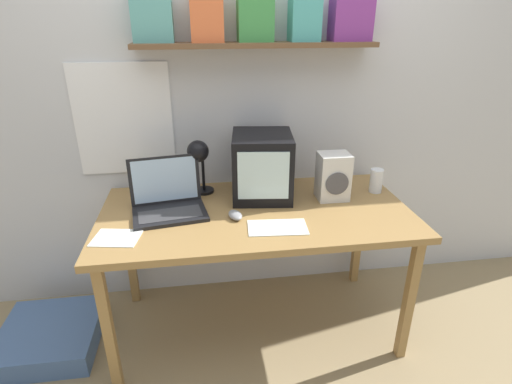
{
  "coord_description": "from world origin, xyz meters",
  "views": [
    {
      "loc": [
        -0.26,
        -1.8,
        1.65
      ],
      "look_at": [
        0.0,
        0.0,
        0.85
      ],
      "focal_mm": 28.0,
      "sensor_mm": 36.0,
      "label": 1
    }
  ],
  "objects_px": {
    "corner_desk": "(256,221)",
    "loose_paper_near_monitor": "(277,227)",
    "laptop": "(168,199)",
    "desk_lamp": "(199,156)",
    "floor_cushion": "(50,337)",
    "computer_mouse": "(235,215)",
    "crt_monitor": "(262,166)",
    "loose_paper_near_laptop": "(117,238)",
    "juice_glass": "(376,182)",
    "space_heater": "(333,177)"
  },
  "relations": [
    {
      "from": "desk_lamp",
      "to": "floor_cushion",
      "type": "xyz_separation_m",
      "value": [
        -0.85,
        -0.22,
        -0.91
      ]
    },
    {
      "from": "juice_glass",
      "to": "loose_paper_near_laptop",
      "type": "relative_size",
      "value": 0.59
    },
    {
      "from": "loose_paper_near_monitor",
      "to": "floor_cushion",
      "type": "height_order",
      "value": "loose_paper_near_monitor"
    },
    {
      "from": "floor_cushion",
      "to": "laptop",
      "type": "bearing_deg",
      "value": 4.82
    },
    {
      "from": "computer_mouse",
      "to": "floor_cushion",
      "type": "distance_m",
      "value": 1.23
    },
    {
      "from": "desk_lamp",
      "to": "juice_glass",
      "type": "xyz_separation_m",
      "value": [
        0.97,
        -0.08,
        -0.17
      ]
    },
    {
      "from": "loose_paper_near_laptop",
      "to": "floor_cushion",
      "type": "xyz_separation_m",
      "value": [
        -0.47,
        0.19,
        -0.69
      ]
    },
    {
      "from": "space_heater",
      "to": "computer_mouse",
      "type": "bearing_deg",
      "value": -162.99
    },
    {
      "from": "crt_monitor",
      "to": "loose_paper_near_monitor",
      "type": "relative_size",
      "value": 1.32
    },
    {
      "from": "space_heater",
      "to": "corner_desk",
      "type": "bearing_deg",
      "value": -168.04
    },
    {
      "from": "loose_paper_near_laptop",
      "to": "crt_monitor",
      "type": "bearing_deg",
      "value": 27.43
    },
    {
      "from": "space_heater",
      "to": "juice_glass",
      "type": "bearing_deg",
      "value": 10.71
    },
    {
      "from": "laptop",
      "to": "computer_mouse",
      "type": "height_order",
      "value": "laptop"
    },
    {
      "from": "laptop",
      "to": "loose_paper_near_monitor",
      "type": "xyz_separation_m",
      "value": [
        0.51,
        -0.25,
        -0.06
      ]
    },
    {
      "from": "desk_lamp",
      "to": "computer_mouse",
      "type": "bearing_deg",
      "value": -42.6
    },
    {
      "from": "floor_cushion",
      "to": "desk_lamp",
      "type": "bearing_deg",
      "value": 14.39
    },
    {
      "from": "crt_monitor",
      "to": "computer_mouse",
      "type": "relative_size",
      "value": 3.25
    },
    {
      "from": "corner_desk",
      "to": "crt_monitor",
      "type": "relative_size",
      "value": 4.12
    },
    {
      "from": "computer_mouse",
      "to": "loose_paper_near_laptop",
      "type": "bearing_deg",
      "value": -167.7
    },
    {
      "from": "desk_lamp",
      "to": "juice_glass",
      "type": "distance_m",
      "value": 0.99
    },
    {
      "from": "laptop",
      "to": "juice_glass",
      "type": "distance_m",
      "value": 1.14
    },
    {
      "from": "juice_glass",
      "to": "computer_mouse",
      "type": "bearing_deg",
      "value": -165.62
    },
    {
      "from": "desk_lamp",
      "to": "loose_paper_near_monitor",
      "type": "distance_m",
      "value": 0.59
    },
    {
      "from": "crt_monitor",
      "to": "computer_mouse",
      "type": "bearing_deg",
      "value": -117.23
    },
    {
      "from": "space_heater",
      "to": "floor_cushion",
      "type": "relative_size",
      "value": 0.5
    },
    {
      "from": "corner_desk",
      "to": "desk_lamp",
      "type": "height_order",
      "value": "desk_lamp"
    },
    {
      "from": "crt_monitor",
      "to": "desk_lamp",
      "type": "relative_size",
      "value": 1.2
    },
    {
      "from": "space_heater",
      "to": "computer_mouse",
      "type": "height_order",
      "value": "space_heater"
    },
    {
      "from": "corner_desk",
      "to": "crt_monitor",
      "type": "distance_m",
      "value": 0.3
    },
    {
      "from": "space_heater",
      "to": "computer_mouse",
      "type": "xyz_separation_m",
      "value": [
        -0.54,
        -0.16,
        -0.11
      ]
    },
    {
      "from": "laptop",
      "to": "desk_lamp",
      "type": "height_order",
      "value": "desk_lamp"
    },
    {
      "from": "computer_mouse",
      "to": "floor_cushion",
      "type": "height_order",
      "value": "computer_mouse"
    },
    {
      "from": "laptop",
      "to": "juice_glass",
      "type": "bearing_deg",
      "value": -4.75
    },
    {
      "from": "space_heater",
      "to": "crt_monitor",
      "type": "bearing_deg",
      "value": 166.33
    },
    {
      "from": "laptop",
      "to": "space_heater",
      "type": "distance_m",
      "value": 0.87
    },
    {
      "from": "computer_mouse",
      "to": "loose_paper_near_monitor",
      "type": "distance_m",
      "value": 0.22
    },
    {
      "from": "desk_lamp",
      "to": "computer_mouse",
      "type": "relative_size",
      "value": 2.72
    },
    {
      "from": "crt_monitor",
      "to": "space_heater",
      "type": "xyz_separation_m",
      "value": [
        0.37,
        -0.09,
        -0.05
      ]
    },
    {
      "from": "corner_desk",
      "to": "loose_paper_near_monitor",
      "type": "height_order",
      "value": "loose_paper_near_monitor"
    },
    {
      "from": "laptop",
      "to": "loose_paper_near_monitor",
      "type": "bearing_deg",
      "value": -35.2
    },
    {
      "from": "loose_paper_near_monitor",
      "to": "floor_cushion",
      "type": "relative_size",
      "value": 0.58
    },
    {
      "from": "crt_monitor",
      "to": "loose_paper_near_laptop",
      "type": "relative_size",
      "value": 1.69
    },
    {
      "from": "corner_desk",
      "to": "laptop",
      "type": "height_order",
      "value": "laptop"
    },
    {
      "from": "laptop",
      "to": "juice_glass",
      "type": "height_order",
      "value": "laptop"
    },
    {
      "from": "laptop",
      "to": "loose_paper_near_laptop",
      "type": "xyz_separation_m",
      "value": [
        -0.22,
        -0.24,
        -0.06
      ]
    },
    {
      "from": "juice_glass",
      "to": "floor_cushion",
      "type": "xyz_separation_m",
      "value": [
        -1.82,
        -0.14,
        -0.74
      ]
    },
    {
      "from": "laptop",
      "to": "juice_glass",
      "type": "relative_size",
      "value": 2.95
    },
    {
      "from": "computer_mouse",
      "to": "space_heater",
      "type": "bearing_deg",
      "value": 16.44
    },
    {
      "from": "laptop",
      "to": "computer_mouse",
      "type": "xyz_separation_m",
      "value": [
        0.33,
        -0.13,
        -0.05
      ]
    },
    {
      "from": "corner_desk",
      "to": "desk_lamp",
      "type": "distance_m",
      "value": 0.45
    }
  ]
}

